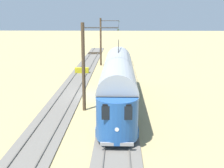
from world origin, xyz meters
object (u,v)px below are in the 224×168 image
catenary_pole_foreground (101,41)px  switch_stand (129,71)px  track_end_bumper (82,71)px  vintage_streetcar (118,80)px  catenary_pole_mid_near (84,66)px

catenary_pole_foreground → switch_stand: size_ratio=5.79×
switch_stand → track_end_bumper: 6.39m
vintage_streetcar → catenary_pole_foreground: bearing=-82.5°
track_end_bumper → vintage_streetcar: bearing=109.3°
catenary_pole_mid_near → switch_stand: size_ratio=5.79×
catenary_pole_mid_near → track_end_bumper: (2.21, -15.34, -3.35)m
vintage_streetcar → track_end_bumper: (4.90, -14.03, -1.87)m
catenary_pole_foreground → switch_stand: catenary_pole_foreground is taller
switch_stand → track_end_bumper: (6.23, -1.39, -0.30)m
switch_stand → track_end_bumper: size_ratio=0.69×
vintage_streetcar → catenary_pole_mid_near: bearing=26.0°
vintage_streetcar → catenary_pole_mid_near: catenary_pole_mid_near is taller
vintage_streetcar → switch_stand: vintage_streetcar is taller
catenary_pole_foreground → track_end_bumper: catenary_pole_foreground is taller
catenary_pole_mid_near → track_end_bumper: bearing=-81.8°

